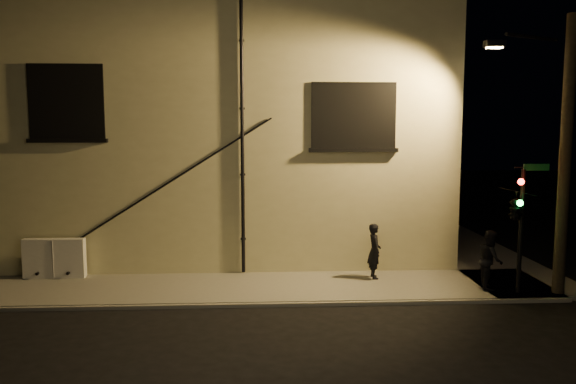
{
  "coord_description": "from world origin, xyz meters",
  "views": [
    {
      "loc": [
        -1.32,
        -14.18,
        4.64
      ],
      "look_at": [
        -0.47,
        1.8,
        2.79
      ],
      "focal_mm": 35.0,
      "sensor_mm": 36.0,
      "label": 1
    }
  ],
  "objects": [
    {
      "name": "traffic_signal",
      "position": [
        5.6,
        0.37,
        2.5
      ],
      "size": [
        1.18,
        2.06,
        3.54
      ],
      "color": "black",
      "rests_on": "sidewalk"
    },
    {
      "name": "pedestrian_b",
      "position": [
        5.16,
        0.9,
        0.95
      ],
      "size": [
        0.76,
        0.91,
        1.66
      ],
      "primitive_type": "imported",
      "rotation": [
        0.0,
        0.0,
        1.39
      ],
      "color": "black",
      "rests_on": "sidewalk"
    },
    {
      "name": "pedestrian_a",
      "position": [
        2.14,
        2.15,
        0.95
      ],
      "size": [
        0.42,
        0.62,
        1.66
      ],
      "primitive_type": "imported",
      "rotation": [
        0.0,
        0.0,
        1.61
      ],
      "color": "black",
      "rests_on": "sidewalk"
    },
    {
      "name": "utility_cabinet",
      "position": [
        -7.47,
        2.7,
        0.71
      ],
      "size": [
        1.81,
        0.3,
        1.19
      ],
      "primitive_type": "cube",
      "color": "silver",
      "rests_on": "sidewalk"
    },
    {
      "name": "ground",
      "position": [
        0.0,
        0.0,
        0.0
      ],
      "size": [
        90.0,
        90.0,
        0.0
      ],
      "primitive_type": "plane",
      "color": "black"
    },
    {
      "name": "building",
      "position": [
        -3.0,
        8.99,
        4.4
      ],
      "size": [
        16.2,
        12.23,
        8.8
      ],
      "color": "beige",
      "rests_on": "ground"
    },
    {
      "name": "sidewalk",
      "position": [
        1.22,
        4.39,
        0.06
      ],
      "size": [
        21.0,
        16.0,
        0.12
      ],
      "color": "slate",
      "rests_on": "ground"
    },
    {
      "name": "streetlamp_pole",
      "position": [
        6.81,
        0.46,
        4.0
      ],
      "size": [
        2.04,
        1.4,
        7.58
      ],
      "color": "black",
      "rests_on": "ground"
    }
  ]
}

